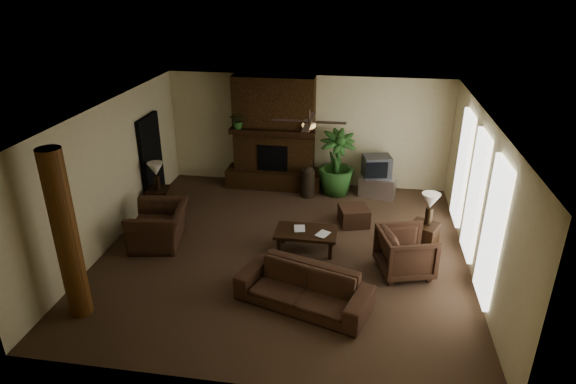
% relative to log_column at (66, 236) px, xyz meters
% --- Properties ---
extents(room_shell, '(7.00, 7.00, 7.00)m').
position_rel_log_column_xyz_m(room_shell, '(2.95, 2.40, 0.00)').
color(room_shell, '#4D3726').
rests_on(room_shell, ground).
extents(fireplace, '(2.40, 0.70, 2.80)m').
position_rel_log_column_xyz_m(fireplace, '(2.15, 5.62, -0.24)').
color(fireplace, '#462B12').
rests_on(fireplace, ground).
extents(windows, '(0.08, 3.65, 2.35)m').
position_rel_log_column_xyz_m(windows, '(6.40, 2.60, -0.05)').
color(windows, white).
rests_on(windows, ground).
extents(log_column, '(0.36, 0.36, 2.80)m').
position_rel_log_column_xyz_m(log_column, '(0.00, 0.00, 0.00)').
color(log_column, brown).
rests_on(log_column, ground).
extents(doorway, '(0.10, 1.00, 2.10)m').
position_rel_log_column_xyz_m(doorway, '(-0.49, 4.20, -0.35)').
color(doorway, black).
rests_on(doorway, ground).
extents(ceiling_fan, '(1.35, 1.35, 0.37)m').
position_rel_log_column_xyz_m(ceiling_fan, '(3.35, 2.70, 1.13)').
color(ceiling_fan, '#312415').
rests_on(ceiling_fan, ceiling).
extents(sofa, '(2.28, 1.29, 0.86)m').
position_rel_log_column_xyz_m(sofa, '(3.53, 0.76, -0.97)').
color(sofa, '#40291B').
rests_on(sofa, ground).
extents(armchair_left, '(0.98, 1.33, 1.06)m').
position_rel_log_column_xyz_m(armchair_left, '(0.40, 2.33, -0.87)').
color(armchair_left, '#40291B').
rests_on(armchair_left, ground).
extents(armchair_right, '(1.07, 1.11, 0.94)m').
position_rel_log_column_xyz_m(armchair_right, '(5.23, 1.99, -0.93)').
color(armchair_right, '#40291B').
rests_on(armchair_right, ground).
extents(coffee_table, '(1.20, 0.70, 0.43)m').
position_rel_log_column_xyz_m(coffee_table, '(3.36, 2.49, -1.03)').
color(coffee_table, black).
rests_on(coffee_table, ground).
extents(ottoman, '(0.74, 0.74, 0.40)m').
position_rel_log_column_xyz_m(ottoman, '(4.25, 3.76, -1.20)').
color(ottoman, '#40291B').
rests_on(ottoman, ground).
extents(tv_stand, '(0.93, 0.65, 0.50)m').
position_rel_log_column_xyz_m(tv_stand, '(4.77, 5.37, -1.15)').
color(tv_stand, silver).
rests_on(tv_stand, ground).
extents(tv, '(0.75, 0.65, 0.52)m').
position_rel_log_column_xyz_m(tv, '(4.71, 5.38, -0.64)').
color(tv, '#3A3A3D').
rests_on(tv, tv_stand).
extents(floor_vase, '(0.34, 0.34, 0.77)m').
position_rel_log_column_xyz_m(floor_vase, '(3.08, 5.06, -0.97)').
color(floor_vase, black).
rests_on(floor_vase, ground).
extents(floor_plant, '(1.30, 1.78, 0.89)m').
position_rel_log_column_xyz_m(floor_plant, '(3.74, 5.36, -0.95)').
color(floor_plant, '#2A5522').
rests_on(floor_plant, ground).
extents(side_table_left, '(0.57, 0.57, 0.55)m').
position_rel_log_column_xyz_m(side_table_left, '(-0.19, 3.73, -1.12)').
color(side_table_left, black).
rests_on(side_table_left, ground).
extents(lamp_left, '(0.39, 0.39, 0.65)m').
position_rel_log_column_xyz_m(lamp_left, '(-0.17, 3.68, -0.40)').
color(lamp_left, '#312415').
rests_on(lamp_left, side_table_left).
extents(side_table_right, '(0.66, 0.66, 0.55)m').
position_rel_log_column_xyz_m(side_table_right, '(5.64, 2.91, -1.12)').
color(side_table_right, black).
rests_on(side_table_right, ground).
extents(lamp_right, '(0.40, 0.40, 0.65)m').
position_rel_log_column_xyz_m(lamp_right, '(5.69, 2.92, -0.40)').
color(lamp_right, '#312415').
rests_on(lamp_right, side_table_right).
extents(mantel_plant, '(0.39, 0.43, 0.33)m').
position_rel_log_column_xyz_m(mantel_plant, '(1.33, 5.33, 0.32)').
color(mantel_plant, '#2A5522').
rests_on(mantel_plant, fireplace).
extents(mantel_vase, '(0.27, 0.28, 0.22)m').
position_rel_log_column_xyz_m(mantel_vase, '(3.00, 5.31, 0.27)').
color(mantel_vase, brown).
rests_on(mantel_vase, fireplace).
extents(book_a, '(0.22, 0.06, 0.29)m').
position_rel_log_column_xyz_m(book_a, '(3.11, 2.52, -0.83)').
color(book_a, '#999999').
rests_on(book_a, coffee_table).
extents(book_b, '(0.20, 0.11, 0.29)m').
position_rel_log_column_xyz_m(book_b, '(3.60, 2.44, -0.82)').
color(book_b, '#999999').
rests_on(book_b, coffee_table).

